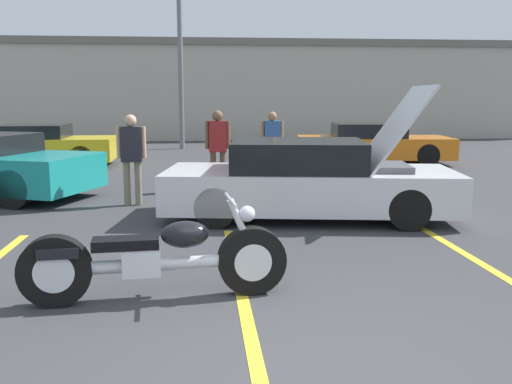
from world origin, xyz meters
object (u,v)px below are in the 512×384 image
light_pole (182,43)px  parked_car_left_row (39,146)px  parked_car_right_row (372,144)px  spectator_by_show_car (272,140)px  motorcycle (155,259)px  spectator_near_motorcycle (218,143)px  show_car_hood_open (310,181)px  spectator_midground (132,152)px

light_pole → parked_car_left_row: 7.14m
parked_car_right_row → spectator_by_show_car: (-3.34, -3.20, 0.38)m
motorcycle → spectator_near_motorcycle: (0.81, 6.45, 0.58)m
light_pole → spectator_by_show_car: bearing=-75.1°
motorcycle → parked_car_right_row: parked_car_right_row is taller
motorcycle → spectator_by_show_car: (2.09, 7.63, 0.54)m
motorcycle → parked_car_left_row: bearing=105.1°
light_pole → show_car_hood_open: (2.33, -12.46, -3.22)m
light_pole → show_car_hood_open: size_ratio=1.43×
light_pole → parked_car_left_row: light_pole is taller
motorcycle → parked_car_right_row: (5.44, 10.83, 0.16)m
parked_car_left_row → motorcycle: bearing=-70.4°
parked_car_left_row → spectator_near_motorcycle: 6.66m
spectator_near_motorcycle → spectator_midground: size_ratio=1.02×
motorcycle → parked_car_right_row: size_ratio=0.56×
light_pole → motorcycle: 16.39m
parked_car_right_row → spectator_near_motorcycle: 6.38m
spectator_by_show_car → spectator_midground: (-2.87, -2.69, 0.02)m
show_car_hood_open → spectator_by_show_car: size_ratio=3.02×
spectator_near_motorcycle → spectator_by_show_car: 1.74m
spectator_near_motorcycle → spectator_midground: (-1.58, -1.52, -0.02)m
show_car_hood_open → parked_car_right_row: bearing=74.4°
parked_car_right_row → spectator_by_show_car: 4.64m
light_pole → show_car_hood_open: 13.08m
parked_car_right_row → parked_car_left_row: bearing=-174.8°
parked_car_right_row → spectator_near_motorcycle: spectator_near_motorcycle is taller
parked_car_right_row → spectator_midground: 8.57m
light_pole → spectator_near_motorcycle: 10.03m
motorcycle → spectator_near_motorcycle: size_ratio=1.54×
spectator_midground → spectator_by_show_car: bearing=43.2°
show_car_hood_open → spectator_by_show_car: (-0.10, 4.06, 0.33)m
parked_car_left_row → spectator_near_motorcycle: size_ratio=2.46×
parked_car_left_row → spectator_by_show_car: spectator_by_show_car is taller
motorcycle → show_car_hood_open: 4.19m
spectator_near_motorcycle → spectator_by_show_car: (1.28, 1.17, -0.04)m
parked_car_right_row → spectator_near_motorcycle: (-4.63, -4.37, 0.42)m
spectator_midground → show_car_hood_open: bearing=-24.7°
parked_car_right_row → spectator_midground: size_ratio=2.79×
show_car_hood_open → spectator_midground: size_ratio=2.96×
parked_car_right_row → parked_car_left_row: (-9.47, 0.18, 0.00)m
spectator_midground → spectator_near_motorcycle: bearing=43.9°
show_car_hood_open → spectator_by_show_car: bearing=99.9°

